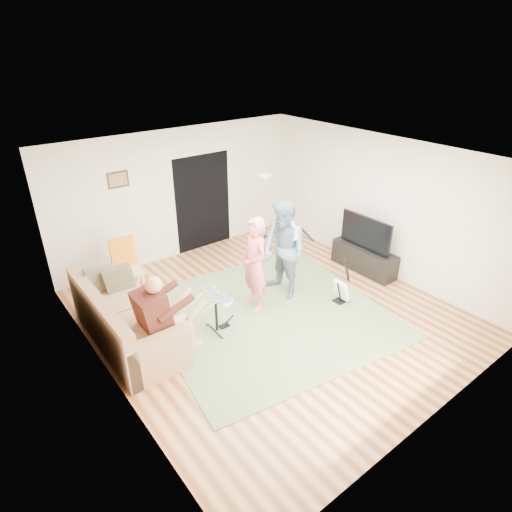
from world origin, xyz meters
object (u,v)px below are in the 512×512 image
Objects in this scene: drum_kit at (216,315)px; television at (366,232)px; sofa at (122,325)px; tv_cabinet at (364,259)px; guitar_spare at (342,290)px; torchiere_lamp at (265,200)px; dining_chair at (128,276)px; guitarist at (284,250)px; singer at (255,264)px.

drum_kit is 3.49m from television.
tv_cabinet is (4.80, -0.76, -0.06)m from sofa.
guitar_spare is 1.37m from tv_cabinet.
torchiere_lamp reaches higher than dining_chair.
guitar_spare is at bearing -36.41° from dining_chair.
sofa is 1.66× the size of tv_cabinet.
sofa is at bearing -99.66° from guitarist.
guitarist is 1.91m from torchiere_lamp.
guitar_spare is (1.31, -0.84, -0.59)m from singer.
drum_kit is at bearing 178.14° from tv_cabinet.
guitar_spare is 0.74× the size of television.
guitarist is 1.26m from guitar_spare.
sofa reaches higher than drum_kit.
guitar_spare is 0.80× the size of dining_chair.
sofa is 2.98m from guitarist.
drum_kit is 0.42× the size of torchiere_lamp.
sofa is at bearing 153.50° from drum_kit.
sofa reaches higher than guitar_spare.
torchiere_lamp is at bearing 17.63° from sofa.
sofa is at bearing 170.97° from tv_cabinet.
torchiere_lamp is (0.91, 1.66, 0.27)m from guitarist.
guitarist reaches higher than singer.
singer is at bearing -90.21° from guitarist.
guitarist is (1.58, 0.20, 0.59)m from drum_kit.
drum_kit is (1.30, -0.65, 0.00)m from sofa.
guitarist is 2.06m from tv_cabinet.
guitarist reaches higher than drum_kit.
torchiere_lamp is 1.48× the size of television.
television is at bearing 79.91° from guitarist.
dining_chair is (-2.23, 1.74, -0.53)m from guitarist.
drum_kit reaches higher than tv_cabinet.
guitarist is 1.69× the size of dining_chair.
tv_cabinet is at bearing 91.37° from singer.
dining_chair is (-1.57, 1.75, -0.46)m from singer.
drum_kit is at bearing -143.28° from torchiere_lamp.
guitarist is 2.10× the size of guitar_spare.
torchiere_lamp is 2.40m from tv_cabinet.
television is (4.75, -0.76, 0.54)m from sofa.
dining_chair reaches higher than guitar_spare.
torchiere_lamp is 3.24m from dining_chair.
singer reaches higher than tv_cabinet.
sofa is at bearing -93.56° from singer.
guitar_spare reaches higher than tv_cabinet.
guitar_spare is (3.54, -1.30, -0.07)m from sofa.
tv_cabinet is (3.50, -0.11, -0.07)m from drum_kit.
tv_cabinet is (1.26, 0.54, 0.00)m from guitar_spare.
singer is at bearing 173.27° from tv_cabinet.
sofa is at bearing -162.37° from torchiere_lamp.
television is at bearing 91.24° from singer.
guitar_spare is at bearing -156.19° from television.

